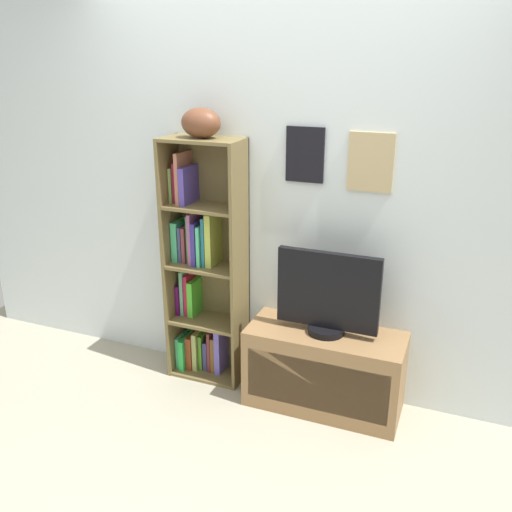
# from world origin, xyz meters

# --- Properties ---
(ground) EXTENTS (5.20, 5.20, 0.04)m
(ground) POSITION_xyz_m (0.00, 0.00, -0.02)
(ground) COLOR #A19A86
(back_wall) EXTENTS (4.80, 0.08, 2.45)m
(back_wall) POSITION_xyz_m (0.00, 1.13, 1.22)
(back_wall) COLOR silver
(back_wall) RESTS_ON ground
(bookshelf) EXTENTS (0.50, 0.27, 1.60)m
(bookshelf) POSITION_xyz_m (-0.49, 1.00, 0.74)
(bookshelf) COLOR brown
(bookshelf) RESTS_ON ground
(football) EXTENTS (0.27, 0.20, 0.18)m
(football) POSITION_xyz_m (-0.45, 0.97, 1.69)
(football) COLOR brown
(football) RESTS_ON bookshelf
(tv_stand) EXTENTS (0.94, 0.39, 0.51)m
(tv_stand) POSITION_xyz_m (0.37, 0.90, 0.25)
(tv_stand) COLOR olive
(tv_stand) RESTS_ON ground
(television) EXTENTS (0.61, 0.22, 0.51)m
(television) POSITION_xyz_m (0.37, 0.90, 0.75)
(television) COLOR black
(television) RESTS_ON tv_stand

